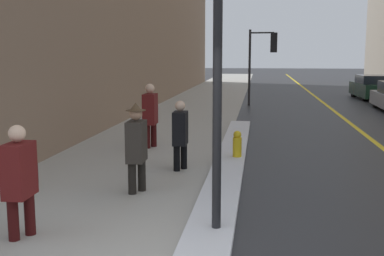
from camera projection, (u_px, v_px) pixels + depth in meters
sidewalk_slab at (191, 112)px, 20.00m from camera, size 4.00×80.00×0.01m
road_centre_stripe at (339, 115)px, 19.18m from camera, size 0.16×80.00×0.00m
snow_bank_curb at (229, 164)px, 10.38m from camera, size 0.65×12.82×0.11m
traffic_light_near at (265, 51)px, 22.28m from camera, size 1.31×0.33×3.53m
pedestrian_trailing at (20, 176)px, 6.22m from camera, size 0.30×0.70×1.51m
pedestrian_in_fedora at (136, 144)px, 8.26m from camera, size 0.34×0.49×1.58m
pedestrian_with_shoulder_bag at (180, 132)px, 9.92m from camera, size 0.29×0.69×1.46m
pedestrian_nearside at (150, 113)px, 12.31m from camera, size 0.33×0.75×1.66m
parked_car_dark_green at (375, 88)px, 25.94m from camera, size 1.95×4.15×1.29m
fire_hydrant at (237, 146)px, 10.81m from camera, size 0.20×0.20×0.70m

